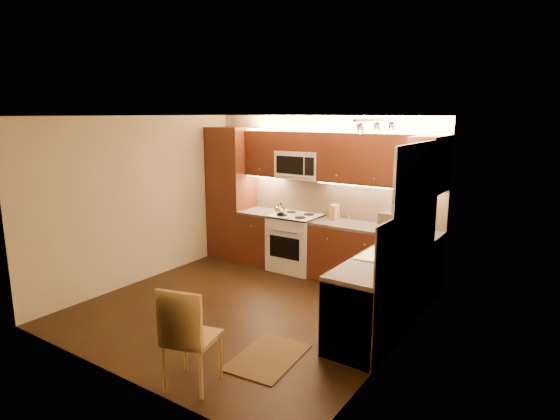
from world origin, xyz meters
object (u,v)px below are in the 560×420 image
Objects in this scene: knife_block at (334,212)px; soap_bottle at (408,240)px; stove at (295,242)px; dining_chair at (192,335)px; sink at (389,248)px; microwave at (300,165)px; kettle at (280,209)px; toaster_oven at (395,221)px.

soap_bottle is (1.48, -0.88, -0.03)m from knife_block.
stove is 3.50m from dining_chair.
soap_bottle reaches higher than sink.
microwave is 3.84× the size of kettle.
knife_block is at bearing 179.07° from toaster_oven.
kettle is (-2.22, 1.00, 0.04)m from sink.
microwave is at bearing 90.89° from dining_chair.
microwave is 2.37m from soap_bottle.
sink is 1.26m from toaster_oven.
toaster_oven is at bearing 133.40° from soap_bottle.
toaster_oven is 0.39× the size of dining_chair.
knife_block is (0.83, 0.29, -0.00)m from kettle.
knife_block reaches higher than soap_bottle.
soap_bottle is (0.09, 0.41, 0.01)m from sink.
kettle is at bearing 178.71° from soap_bottle.
microwave is at bearing -177.48° from knife_block.
dining_chair reaches higher than stove.
toaster_oven is at bearing 2.89° from stove.
kettle is at bearing -131.04° from microwave.
soap_bottle is at bearing -18.83° from stove.
microwave is 3.83m from dining_chair.
knife_block is 1.72m from soap_bottle.
sink is 0.85× the size of dining_chair.
sink is (2.00, -1.12, 0.52)m from stove.
sink is at bearing -32.21° from microwave.
sink is at bearing -89.35° from soap_bottle.
knife_block is 0.23× the size of dining_chair.
microwave is 0.93m from knife_block.
knife_block is at bearing 15.12° from stove.
microwave is 4.31× the size of soap_bottle.
stove is 4.03× the size of knife_block.
dining_chair is at bearing -74.13° from stove.
kettle is 0.20× the size of dining_chair.
toaster_oven is 0.92m from soap_bottle.
soap_bottle is (0.47, -0.79, -0.03)m from toaster_oven.
sink is at bearing 50.65° from dining_chair.
kettle is 1.12× the size of soap_bottle.
microwave is 0.75× the size of dining_chair.
kettle reaches higher than stove.
microwave is (0.00, 0.14, 1.26)m from stove.
toaster_oven reaches higher than sink.
dining_chair is at bearing -74.51° from kettle.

